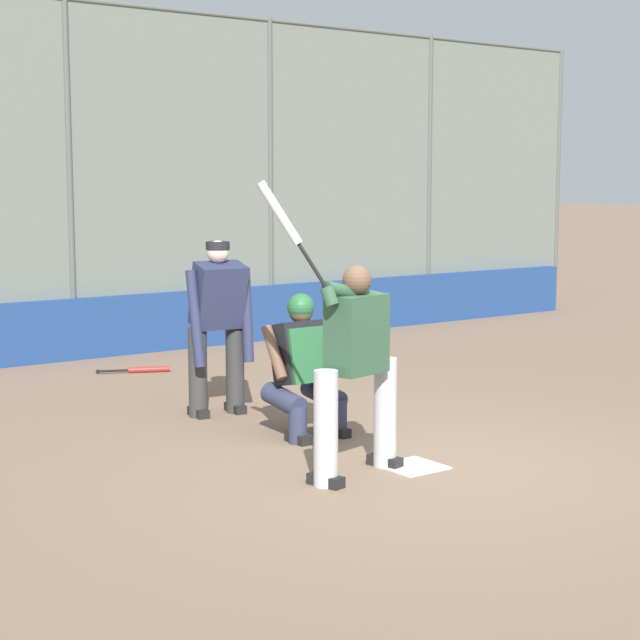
{
  "coord_description": "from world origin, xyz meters",
  "views": [
    {
      "loc": [
        5.31,
        6.03,
        2.18
      ],
      "look_at": [
        0.15,
        -1.0,
        1.05
      ],
      "focal_mm": 60.0,
      "sensor_mm": 36.0,
      "label": 1
    }
  ],
  "objects_px": {
    "batter_at_plate": "(355,362)",
    "spare_bat_by_padding": "(143,370)",
    "catcher_behind_plate": "(306,363)",
    "umpire_home": "(218,322)"
  },
  "relations": [
    {
      "from": "batter_at_plate",
      "to": "catcher_behind_plate",
      "type": "distance_m",
      "value": 1.35
    },
    {
      "from": "catcher_behind_plate",
      "to": "umpire_home",
      "type": "xyz_separation_m",
      "value": [
        0.19,
        -1.15,
        0.24
      ]
    },
    {
      "from": "batter_at_plate",
      "to": "catcher_behind_plate",
      "type": "bearing_deg",
      "value": -123.01
    },
    {
      "from": "catcher_behind_plate",
      "to": "spare_bat_by_padding",
      "type": "height_order",
      "value": "catcher_behind_plate"
    },
    {
      "from": "batter_at_plate",
      "to": "umpire_home",
      "type": "distance_m",
      "value": 2.42
    },
    {
      "from": "catcher_behind_plate",
      "to": "spare_bat_by_padding",
      "type": "xyz_separation_m",
      "value": [
        -0.28,
        -3.61,
        -0.61
      ]
    },
    {
      "from": "batter_at_plate",
      "to": "umpire_home",
      "type": "relative_size",
      "value": 1.33
    },
    {
      "from": "catcher_behind_plate",
      "to": "umpire_home",
      "type": "bearing_deg",
      "value": -80.59
    },
    {
      "from": "spare_bat_by_padding",
      "to": "batter_at_plate",
      "type": "bearing_deg",
      "value": -74.16
    },
    {
      "from": "batter_at_plate",
      "to": "spare_bat_by_padding",
      "type": "height_order",
      "value": "batter_at_plate"
    }
  ]
}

